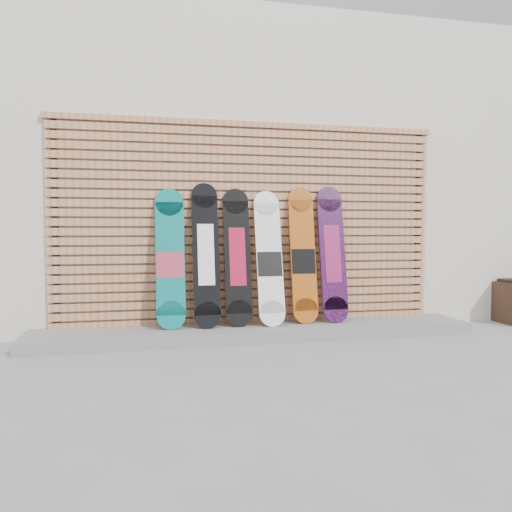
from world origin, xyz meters
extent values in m
plane|color=gray|center=(0.00, 0.00, 0.00)|extent=(80.00, 80.00, 0.00)
cube|color=beige|center=(0.50, 3.50, 1.80)|extent=(12.00, 5.00, 3.60)
cube|color=slate|center=(-0.15, 0.68, 0.06)|extent=(4.60, 0.70, 0.12)
cube|color=#B5744B|center=(-0.15, 0.97, 0.14)|extent=(4.20, 0.05, 0.08)
cube|color=#B5744B|center=(-0.15, 0.97, 0.23)|extent=(4.20, 0.05, 0.08)
cube|color=#B5744B|center=(-0.15, 0.97, 0.33)|extent=(4.20, 0.05, 0.07)
cube|color=#B5744B|center=(-0.15, 0.97, 0.43)|extent=(4.20, 0.05, 0.07)
cube|color=#B5744B|center=(-0.15, 0.97, 0.53)|extent=(4.20, 0.05, 0.07)
cube|color=#B5744B|center=(-0.15, 0.97, 0.62)|extent=(4.20, 0.05, 0.07)
cube|color=#B5744B|center=(-0.15, 0.97, 0.72)|extent=(4.20, 0.05, 0.07)
cube|color=#B5744B|center=(-0.15, 0.97, 0.82)|extent=(4.20, 0.05, 0.07)
cube|color=#B5744B|center=(-0.15, 0.97, 0.91)|extent=(4.20, 0.05, 0.07)
cube|color=#B5744B|center=(-0.15, 0.97, 1.01)|extent=(4.20, 0.05, 0.08)
cube|color=#B5744B|center=(-0.15, 0.97, 1.11)|extent=(4.20, 0.05, 0.08)
cube|color=#B5744B|center=(-0.15, 0.97, 1.20)|extent=(4.20, 0.05, 0.08)
cube|color=#B5744B|center=(-0.15, 0.97, 1.30)|extent=(4.20, 0.05, 0.08)
cube|color=#B5744B|center=(-0.15, 0.97, 1.40)|extent=(4.20, 0.05, 0.08)
cube|color=#B5744B|center=(-0.15, 0.97, 1.50)|extent=(4.20, 0.05, 0.08)
cube|color=#B5744B|center=(-0.15, 0.97, 1.59)|extent=(4.20, 0.05, 0.08)
cube|color=#B5744B|center=(-0.15, 0.97, 1.69)|extent=(4.20, 0.05, 0.08)
cube|color=#B5744B|center=(-0.15, 0.97, 1.79)|extent=(4.20, 0.05, 0.08)
cube|color=#B5744B|center=(-0.15, 0.97, 1.88)|extent=(4.20, 0.05, 0.08)
cube|color=#B5744B|center=(-0.15, 0.97, 1.98)|extent=(4.20, 0.05, 0.08)
cube|color=#B5744B|center=(-0.15, 0.97, 2.08)|extent=(4.20, 0.05, 0.08)
cube|color=#B5744B|center=(-0.15, 0.97, 2.17)|extent=(4.20, 0.05, 0.08)
cube|color=black|center=(-2.17, 0.99, 1.12)|extent=(0.06, 0.04, 2.23)
cube|color=black|center=(1.87, 0.99, 1.12)|extent=(0.06, 0.04, 2.23)
cube|color=#B5744B|center=(-0.15, 0.97, 2.26)|extent=(4.26, 0.07, 0.06)
cube|color=#0C7374|center=(-1.03, 0.79, 0.84)|extent=(0.29, 0.25, 1.15)
cylinder|color=#0C7374|center=(-1.03, 0.67, 0.26)|extent=(0.29, 0.08, 0.29)
cylinder|color=#0C7374|center=(-1.03, 0.91, 1.41)|extent=(0.29, 0.08, 0.29)
cube|color=#C1445D|center=(-1.03, 0.77, 0.77)|extent=(0.28, 0.08, 0.26)
cube|color=black|center=(-0.67, 0.78, 0.87)|extent=(0.28, 0.28, 1.23)
cylinder|color=black|center=(-0.67, 0.65, 0.25)|extent=(0.28, 0.08, 0.27)
cylinder|color=black|center=(-0.67, 0.91, 1.48)|extent=(0.28, 0.08, 0.27)
cube|color=white|center=(-0.67, 0.78, 0.87)|extent=(0.17, 0.16, 0.63)
cube|color=black|center=(-0.33, 0.79, 0.84)|extent=(0.28, 0.25, 1.18)
cylinder|color=black|center=(-0.33, 0.68, 0.26)|extent=(0.28, 0.07, 0.28)
cylinder|color=black|center=(-0.33, 0.91, 1.43)|extent=(0.28, 0.07, 0.28)
cube|color=maroon|center=(-0.33, 0.79, 0.84)|extent=(0.17, 0.14, 0.61)
cube|color=white|center=(0.01, 0.76, 0.83)|extent=(0.28, 0.30, 1.16)
cylinder|color=white|center=(0.01, 0.62, 0.26)|extent=(0.28, 0.09, 0.28)
cylinder|color=white|center=(0.01, 0.90, 1.41)|extent=(0.28, 0.09, 0.28)
cube|color=black|center=(0.01, 0.75, 0.76)|extent=(0.26, 0.09, 0.26)
cube|color=#AF5012|center=(0.39, 0.80, 0.86)|extent=(0.28, 0.24, 1.20)
cylinder|color=#AF5012|center=(0.39, 0.69, 0.26)|extent=(0.28, 0.07, 0.28)
cylinder|color=#AF5012|center=(0.39, 0.91, 1.46)|extent=(0.28, 0.07, 0.28)
cube|color=black|center=(0.39, 0.79, 0.78)|extent=(0.26, 0.07, 0.27)
cube|color=black|center=(0.73, 0.79, 0.86)|extent=(0.29, 0.25, 1.21)
cylinder|color=black|center=(0.73, 0.68, 0.26)|extent=(0.29, 0.08, 0.29)
cylinder|color=black|center=(0.73, 0.91, 1.47)|extent=(0.29, 0.08, 0.29)
cube|color=#8D1C57|center=(0.73, 0.79, 0.86)|extent=(0.18, 0.15, 0.63)
camera|label=1|loc=(-1.26, -4.38, 1.12)|focal=35.00mm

